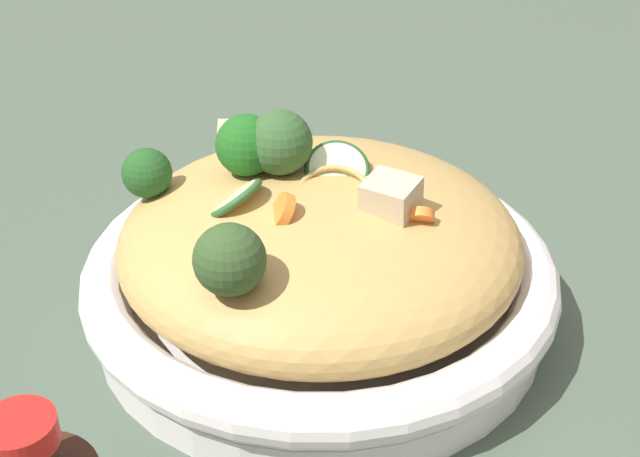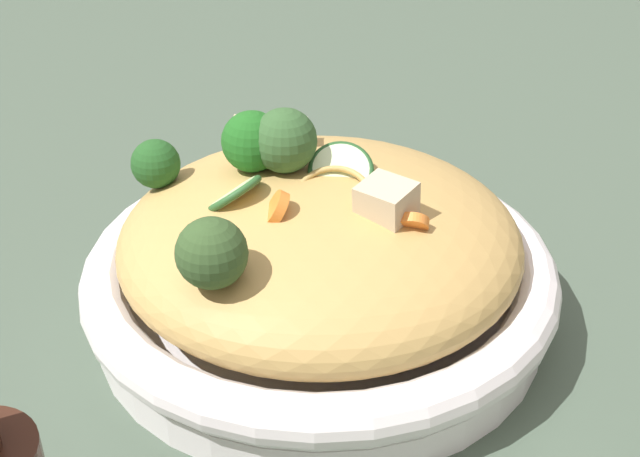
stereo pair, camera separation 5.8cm
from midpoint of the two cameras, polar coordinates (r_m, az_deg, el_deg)
The scene contains 7 objects.
ground_plane at distance 0.62m, azimuth 2.68°, elevation -5.78°, with size 3.00×3.00×0.00m, color #445344.
serving_bowl at distance 0.61m, azimuth 2.75°, elevation -3.65°, with size 0.33×0.33×0.06m.
noodle_heap at distance 0.59m, azimuth 2.85°, elevation -0.76°, with size 0.27×0.27×0.09m.
broccoli_florets at distance 0.56m, azimuth -2.54°, elevation 3.71°, with size 0.17×0.16×0.07m.
carrot_coins at distance 0.56m, azimuth 1.99°, elevation 2.26°, with size 0.09×0.16×0.03m.
zucchini_slices at distance 0.57m, azimuth 0.89°, elevation 3.16°, with size 0.11×0.09×0.03m.
chicken_chunks at distance 0.60m, azimuth 2.08°, elevation 4.25°, with size 0.09×0.18×0.04m.
Camera 2 is at (0.41, 0.28, 0.38)m, focal length 48.43 mm.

